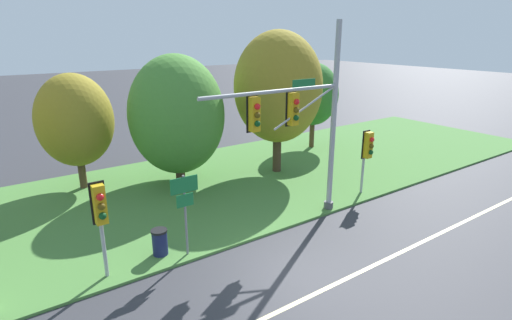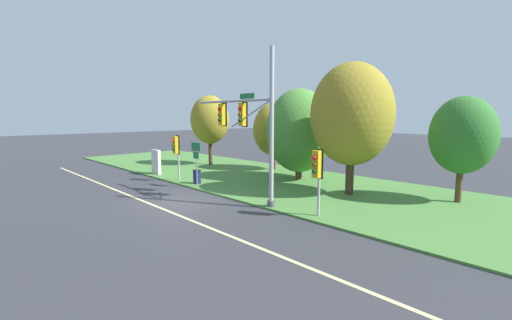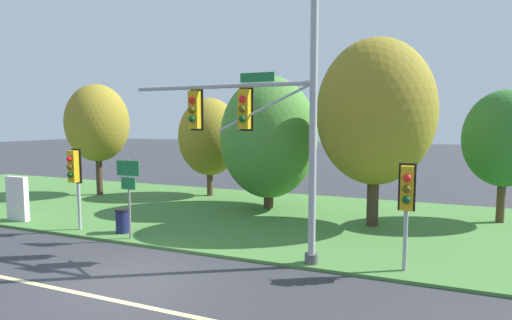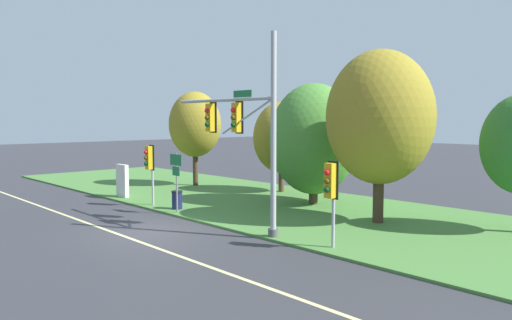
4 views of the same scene
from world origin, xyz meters
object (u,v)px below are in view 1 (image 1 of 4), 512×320
at_px(pedestrian_signal_further_along, 100,210).
at_px(tree_tall_centre, 314,95).
at_px(pedestrian_signal_near_kerb, 367,149).
at_px(route_sign_post, 185,201).
at_px(tree_left_of_mast, 75,121).
at_px(tree_mid_verge, 278,88).
at_px(traffic_signal_mast, 305,118).
at_px(tree_behind_signpost, 177,115).
at_px(trash_bin, 160,242).

relative_size(pedestrian_signal_further_along, tree_tall_centre, 0.57).
distance_m(pedestrian_signal_near_kerb, route_sign_post, 9.35).
xyz_separation_m(pedestrian_signal_near_kerb, route_sign_post, (-9.34, -0.21, -0.24)).
height_order(route_sign_post, tree_left_of_mast, tree_left_of_mast).
relative_size(tree_mid_verge, tree_tall_centre, 1.36).
distance_m(traffic_signal_mast, tree_mid_verge, 5.99).
distance_m(tree_behind_signpost, tree_tall_centre, 10.10).
bearing_deg(pedestrian_signal_near_kerb, pedestrian_signal_further_along, -179.52).
height_order(pedestrian_signal_near_kerb, trash_bin, pedestrian_signal_near_kerb).
bearing_deg(trash_bin, tree_mid_verge, 28.23).
height_order(pedestrian_signal_further_along, route_sign_post, pedestrian_signal_further_along).
bearing_deg(pedestrian_signal_near_kerb, trash_bin, 178.14).
relative_size(tree_behind_signpost, tree_tall_centre, 1.16).
xyz_separation_m(traffic_signal_mast, tree_behind_signpost, (-2.28, 6.83, -0.72)).
height_order(route_sign_post, trash_bin, route_sign_post).
relative_size(tree_behind_signpost, trash_bin, 6.92).
bearing_deg(trash_bin, tree_behind_signpost, 59.74).
bearing_deg(trash_bin, pedestrian_signal_near_kerb, -1.86).
distance_m(traffic_signal_mast, trash_bin, 7.02).
xyz_separation_m(route_sign_post, trash_bin, (-0.78, 0.54, -1.51)).
xyz_separation_m(pedestrian_signal_further_along, tree_tall_centre, (15.59, 7.68, 1.21)).
relative_size(pedestrian_signal_near_kerb, tree_behind_signpost, 0.48).
distance_m(traffic_signal_mast, pedestrian_signal_near_kerb, 4.65).
relative_size(pedestrian_signal_near_kerb, tree_mid_verge, 0.41).
height_order(tree_left_of_mast, trash_bin, tree_left_of_mast).
relative_size(tree_mid_verge, trash_bin, 8.11).
bearing_deg(tree_mid_verge, route_sign_post, -146.71).
bearing_deg(pedestrian_signal_further_along, pedestrian_signal_near_kerb, 0.48).
xyz_separation_m(traffic_signal_mast, tree_left_of_mast, (-6.60, 8.78, -0.82)).
bearing_deg(tree_left_of_mast, pedestrian_signal_further_along, -97.94).
bearing_deg(pedestrian_signal_near_kerb, tree_tall_centre, 64.71).
relative_size(traffic_signal_mast, pedestrian_signal_further_along, 2.46).
bearing_deg(pedestrian_signal_near_kerb, route_sign_post, -178.73).
bearing_deg(tree_behind_signpost, tree_left_of_mast, 155.72).
height_order(pedestrian_signal_near_kerb, pedestrian_signal_further_along, pedestrian_signal_further_along).
relative_size(pedestrian_signal_further_along, tree_mid_verge, 0.42).
bearing_deg(tree_tall_centre, tree_mid_verge, -152.69).
xyz_separation_m(tree_left_of_mast, tree_tall_centre, (14.38, -0.95, 0.15)).
relative_size(route_sign_post, tree_behind_signpost, 0.45).
distance_m(pedestrian_signal_near_kerb, tree_left_of_mast, 13.81).
distance_m(tree_behind_signpost, trash_bin, 7.84).
height_order(traffic_signal_mast, trash_bin, traffic_signal_mast).
bearing_deg(tree_mid_verge, pedestrian_signal_further_along, -154.27).
relative_size(tree_tall_centre, trash_bin, 5.98).
relative_size(traffic_signal_mast, trash_bin, 8.42).
xyz_separation_m(pedestrian_signal_near_kerb, tree_tall_centre, (3.58, 7.58, 1.31)).
distance_m(pedestrian_signal_further_along, tree_behind_signpost, 8.75).
bearing_deg(traffic_signal_mast, tree_left_of_mast, 126.94).
distance_m(traffic_signal_mast, tree_left_of_mast, 11.02).
bearing_deg(traffic_signal_mast, route_sign_post, 179.49).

